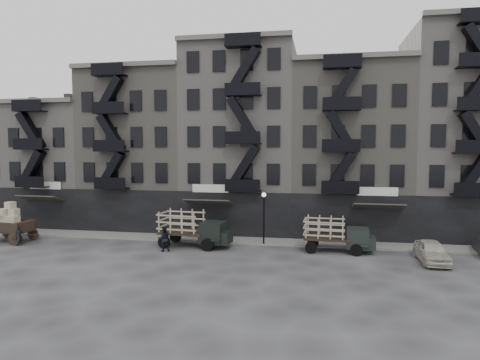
% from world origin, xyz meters
% --- Properties ---
extents(ground, '(140.00, 140.00, 0.00)m').
position_xyz_m(ground, '(0.00, 0.00, 0.00)').
color(ground, '#38383A').
rests_on(ground, ground).
extents(sidewalk, '(55.00, 2.50, 0.15)m').
position_xyz_m(sidewalk, '(0.00, 3.75, 0.07)').
color(sidewalk, slate).
rests_on(sidewalk, ground).
extents(building_west, '(10.00, 11.35, 13.20)m').
position_xyz_m(building_west, '(-20.00, 9.83, 6.00)').
color(building_west, gray).
rests_on(building_west, ground).
extents(building_midwest, '(10.00, 11.35, 16.20)m').
position_xyz_m(building_midwest, '(-10.00, 9.83, 7.50)').
color(building_midwest, slate).
rests_on(building_midwest, ground).
extents(building_center, '(10.00, 11.35, 18.20)m').
position_xyz_m(building_center, '(-0.00, 9.82, 8.50)').
color(building_center, gray).
rests_on(building_center, ground).
extents(building_mideast, '(10.00, 11.35, 16.20)m').
position_xyz_m(building_mideast, '(10.00, 9.83, 7.50)').
color(building_mideast, slate).
rests_on(building_mideast, ground).
extents(building_east, '(10.00, 11.35, 19.20)m').
position_xyz_m(building_east, '(20.00, 9.82, 9.00)').
color(building_east, gray).
rests_on(building_east, ground).
extents(lamp_post, '(0.36, 0.36, 4.28)m').
position_xyz_m(lamp_post, '(3.00, 2.60, 2.78)').
color(lamp_post, black).
rests_on(lamp_post, ground).
extents(horse, '(2.27, 1.33, 1.80)m').
position_xyz_m(horse, '(-20.19, 2.00, 0.90)').
color(horse, silver).
rests_on(horse, ground).
extents(wagon, '(4.16, 2.62, 3.30)m').
position_xyz_m(wagon, '(-18.11, 0.01, 1.89)').
color(wagon, black).
rests_on(wagon, ground).
extents(stake_truck_west, '(5.86, 2.76, 2.86)m').
position_xyz_m(stake_truck_west, '(-2.47, 1.11, 1.63)').
color(stake_truck_west, black).
rests_on(stake_truck_west, ground).
extents(stake_truck_east, '(5.30, 2.41, 2.61)m').
position_xyz_m(stake_truck_east, '(8.67, 1.49, 1.49)').
color(stake_truck_east, black).
rests_on(stake_truck_east, ground).
extents(car_east, '(1.83, 4.46, 1.51)m').
position_xyz_m(car_east, '(15.00, -0.32, 0.76)').
color(car_east, beige).
rests_on(car_east, ground).
extents(pedestrian_west, '(0.67, 0.70, 1.61)m').
position_xyz_m(pedestrian_west, '(-16.31, -1.10, 0.81)').
color(pedestrian_west, black).
rests_on(pedestrian_west, ground).
extents(pedestrian_mid, '(1.14, 1.02, 1.91)m').
position_xyz_m(pedestrian_mid, '(-4.21, -0.70, 0.96)').
color(pedestrian_mid, black).
rests_on(pedestrian_mid, ground).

